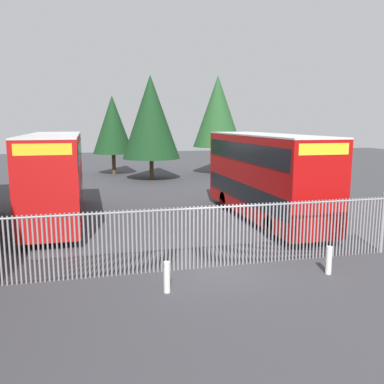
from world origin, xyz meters
TOP-DOWN VIEW (x-y plane):
  - ground_plane at (0.00, 8.00)m, footprint 100.00×100.00m
  - palisade_fence at (-0.95, 0.00)m, footprint 15.20×0.14m
  - double_decker_bus_near_gate at (-5.99, 8.57)m, footprint 2.54×10.81m
  - double_decker_bus_behind_fence_left at (4.35, 6.16)m, footprint 2.54×10.81m
  - bollard_near_left at (-2.23, -1.76)m, footprint 0.20×0.20m
  - bollard_center_front at (3.29, -1.59)m, footprint 0.20×0.20m
  - tree_tall_back at (-1.91, 27.35)m, footprint 3.84×3.84m
  - tree_short_side at (7.84, 25.00)m, footprint 4.68×4.68m
  - tree_mid_row at (1.07, 22.68)m, footprint 4.99×4.99m

SIDE VIEW (x-z plane):
  - ground_plane at x=0.00m, z-range 0.00..0.00m
  - bollard_near_left at x=-2.23m, z-range 0.00..0.95m
  - bollard_center_front at x=3.29m, z-range 0.00..0.95m
  - palisade_fence at x=-0.95m, z-range 0.00..2.35m
  - double_decker_bus_near_gate at x=-5.99m, z-range 0.21..4.63m
  - double_decker_bus_behind_fence_left at x=4.35m, z-range 0.21..4.63m
  - tree_tall_back at x=-1.91m, z-range 1.00..8.53m
  - tree_mid_row at x=1.07m, z-range 0.93..9.94m
  - tree_short_side at x=7.84m, z-range 1.32..10.67m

